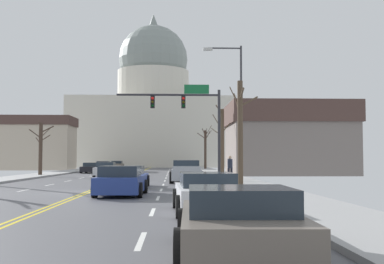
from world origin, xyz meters
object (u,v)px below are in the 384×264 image
Objects in this scene: pickup_truck_near_00 at (186,172)px; sedan_near_02 at (121,182)px; sedan_oncoming_01 at (91,168)px; sedan_oncoming_03 at (117,165)px; signal_gantry at (191,112)px; sedan_near_04 at (238,223)px; sedan_near_01 at (128,177)px; sedan_oncoming_02 at (103,166)px; pedestrian_00 at (230,167)px; street_lamp_right at (236,102)px; sedan_near_03 at (207,193)px; sedan_oncoming_00 at (106,170)px.

pickup_truck_near_00 reaches higher than sedan_near_02.
sedan_oncoming_03 is (0.15, 23.25, 0.03)m from sedan_oncoming_01.
signal_gantry is 1.78× the size of sedan_near_04.
sedan_oncoming_01 is (-6.96, 33.91, -0.05)m from sedan_near_02.
sedan_oncoming_01 is (-10.37, 47.33, 0.02)m from sedan_near_04.
sedan_oncoming_02 is at bearing 100.18° from sedan_near_01.
sedan_near_04 is 1.02× the size of sedan_oncoming_02.
pedestrian_00 is (13.05, -22.84, 0.51)m from sedan_oncoming_01.
sedan_near_02 is 45.80m from sedan_oncoming_02.
sedan_near_04 is at bearing -75.74° from sedan_near_02.
sedan_near_01 is at bearing -166.39° from street_lamp_right.
sedan_near_03 is 64.91m from sedan_oncoming_03.
sedan_oncoming_02 reaches higher than sedan_near_04.
sedan_oncoming_01 is 26.31m from pedestrian_00.
signal_gantry is at bearing 120.21° from pedestrian_00.
pickup_truck_near_00 is 6.89m from sedan_near_01.
pickup_truck_near_00 reaches higher than sedan_oncoming_00.
sedan_near_02 is at bearing -103.20° from signal_gantry.
sedan_near_03 is 31.03m from sedan_oncoming_00.
sedan_near_01 reaches higher than sedan_oncoming_01.
pedestrian_00 is at bearing -59.79° from signal_gantry.
street_lamp_right is 1.79× the size of sedan_oncoming_03.
sedan_near_01 is 1.08× the size of sedan_oncoming_02.
pickup_truck_near_00 is 13.31m from sedan_oncoming_00.
pedestrian_00 is at bearing -68.60° from sedan_oncoming_02.
sedan_oncoming_03 is 2.77× the size of pedestrian_00.
pedestrian_00 is (2.49, -4.28, -4.13)m from signal_gantry.
pedestrian_00 is at bearing 81.20° from sedan_near_03.
signal_gantry is at bearing -76.02° from sedan_oncoming_03.
sedan_oncoming_02 reaches higher than sedan_oncoming_01.
street_lamp_right is 7.88m from sedan_near_01.
signal_gantry reaches higher than sedan_oncoming_03.
sedan_near_01 reaches higher than sedan_near_03.
sedan_oncoming_01 is at bearing 114.75° from pickup_truck_near_00.
sedan_near_01 is at bearing -119.57° from pickup_truck_near_00.
pedestrian_00 reaches higher than sedan_oncoming_00.
sedan_oncoming_00 reaches higher than sedan_near_01.
sedan_oncoming_03 reaches higher than sedan_near_01.
sedan_oncoming_00 is at bearing 103.37° from sedan_near_03.
sedan_near_01 is (-3.83, -9.41, -4.64)m from signal_gantry.
sedan_near_02 is 0.99× the size of sedan_near_04.
pickup_truck_near_00 is 3.47× the size of pedestrian_00.
sedan_near_01 is 1.05× the size of sedan_oncoming_01.
sedan_oncoming_03 is (0.48, 11.94, -0.00)m from sedan_oncoming_02.
sedan_oncoming_01 is at bearing 106.12° from sedan_oncoming_00.
sedan_near_02 is at bearing -80.85° from sedan_oncoming_02.
signal_gantry is at bearing -46.51° from sedan_oncoming_00.
sedan_near_04 is at bearing -78.77° from sedan_oncoming_00.
sedan_near_02 is 1.01× the size of sedan_oncoming_02.
sedan_oncoming_01 is 2.66× the size of pedestrian_00.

